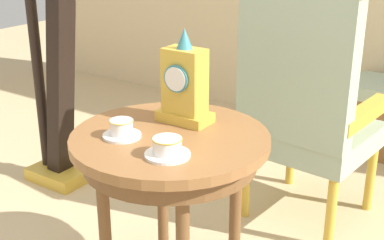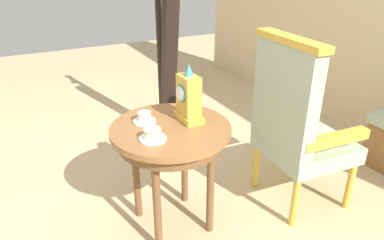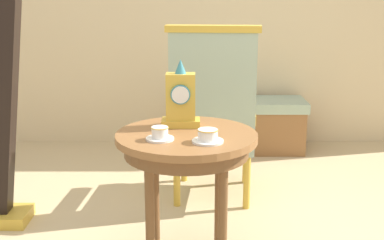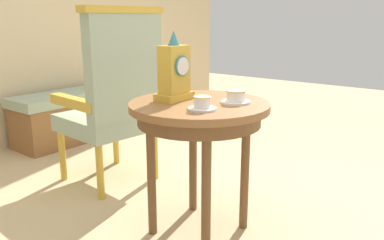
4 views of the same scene
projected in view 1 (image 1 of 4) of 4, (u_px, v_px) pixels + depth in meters
side_table at (170, 157)px, 1.82m from camera, size 0.68×0.68×0.68m
teacup_left at (122, 130)px, 1.76m from camera, size 0.13×0.13×0.06m
teacup_right at (167, 148)px, 1.62m from camera, size 0.14×0.14×0.06m
mantel_clock at (184, 85)px, 1.86m from camera, size 0.19×0.11×0.34m
armchair at (305, 104)px, 2.35m from camera, size 0.59×0.58×1.14m
harp at (53, 51)px, 2.69m from camera, size 0.40×0.24×1.81m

